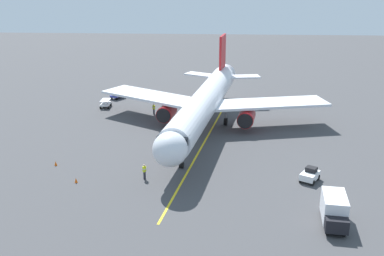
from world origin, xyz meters
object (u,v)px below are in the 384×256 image
at_px(tug_starboard_side, 310,175).
at_px(baggage_cart_rear_apron, 106,103).
at_px(safety_cone_wing_port, 323,202).
at_px(ground_crew_wing_walker, 154,109).
at_px(safety_cone_nose_right, 56,163).
at_px(baggage_cart_near_nose, 118,95).
at_px(box_truck_portside, 334,210).
at_px(ground_crew_marshaller, 144,171).
at_px(airplane, 205,103).
at_px(safety_cone_nose_left, 76,180).

height_order(tug_starboard_side, baggage_cart_rear_apron, tug_starboard_side).
bearing_deg(baggage_cart_rear_apron, safety_cone_wing_port, 132.48).
xyz_separation_m(ground_crew_wing_walker, safety_cone_nose_right, (8.41, 20.79, -0.61)).
distance_m(baggage_cart_near_nose, baggage_cart_rear_apron, 5.73).
xyz_separation_m(baggage_cart_rear_apron, safety_cone_nose_right, (-0.24, 24.39, -0.38)).
relative_size(box_truck_portside, baggage_cart_rear_apron, 1.82).
bearing_deg(baggage_cart_rear_apron, safety_cone_nose_right, 90.56).
distance_m(box_truck_portside, safety_cone_nose_right, 31.08).
bearing_deg(ground_crew_marshaller, ground_crew_wing_walker, -84.11).
height_order(ground_crew_marshaller, tug_starboard_side, ground_crew_marshaller).
height_order(airplane, ground_crew_wing_walker, airplane).
bearing_deg(tug_starboard_side, airplane, -53.70).
bearing_deg(box_truck_portside, ground_crew_marshaller, -24.27).
bearing_deg(safety_cone_nose_right, ground_crew_marshaller, 164.87).
relative_size(tug_starboard_side, safety_cone_nose_right, 4.99).
distance_m(tug_starboard_side, safety_cone_wing_port, 5.21).
xyz_separation_m(ground_crew_marshaller, baggage_cart_rear_apron, (11.10, -27.33, -0.23)).
xyz_separation_m(tug_starboard_side, safety_cone_nose_right, (28.56, -2.25, -0.43)).
distance_m(tug_starboard_side, safety_cone_nose_right, 28.65).
relative_size(tug_starboard_side, safety_cone_nose_left, 4.99).
height_order(ground_crew_wing_walker, safety_cone_nose_right, ground_crew_wing_walker).
xyz_separation_m(baggage_cart_near_nose, tug_starboard_side, (-28.03, 32.32, 0.05)).
distance_m(airplane, safety_cone_nose_right, 22.04).
height_order(ground_crew_wing_walker, baggage_cart_rear_apron, ground_crew_wing_walker).
height_order(tug_starboard_side, safety_cone_nose_left, tug_starboard_side).
distance_m(baggage_cart_rear_apron, safety_cone_nose_left, 28.95).
bearing_deg(baggage_cart_rear_apron, tug_starboard_side, 137.22).
height_order(baggage_cart_near_nose, box_truck_portside, box_truck_portside).
distance_m(airplane, baggage_cart_rear_apron, 20.23).
height_order(ground_crew_marshaller, safety_cone_nose_right, ground_crew_marshaller).
bearing_deg(safety_cone_wing_port, tug_starboard_side, -86.13).
distance_m(ground_crew_marshaller, ground_crew_wing_walker, 23.86).
bearing_deg(airplane, baggage_cart_near_nose, -45.02).
height_order(box_truck_portside, safety_cone_wing_port, box_truck_portside).
bearing_deg(safety_cone_wing_port, box_truck_portside, 91.41).
relative_size(ground_crew_wing_walker, safety_cone_wing_port, 3.11).
bearing_deg(safety_cone_nose_left, tug_starboard_side, -175.32).
bearing_deg(safety_cone_nose_left, ground_crew_wing_walker, -100.55).
relative_size(ground_crew_wing_walker, tug_starboard_side, 0.62).
relative_size(ground_crew_marshaller, tug_starboard_side, 0.62).
bearing_deg(safety_cone_wing_port, baggage_cart_near_nose, -52.88).
bearing_deg(safety_cone_nose_right, safety_cone_wing_port, 165.58).
relative_size(safety_cone_nose_left, safety_cone_wing_port, 1.00).
bearing_deg(baggage_cart_rear_apron, safety_cone_nose_left, 97.91).
xyz_separation_m(baggage_cart_near_nose, safety_cone_nose_right, (0.53, 30.07, -0.38)).
bearing_deg(airplane, safety_cone_nose_right, 39.70).
height_order(safety_cone_nose_right, safety_cone_wing_port, same).
xyz_separation_m(baggage_cart_rear_apron, safety_cone_nose_left, (-3.98, 28.68, -0.38)).
bearing_deg(airplane, tug_starboard_side, 126.30).
height_order(ground_crew_marshaller, safety_cone_nose_left, ground_crew_marshaller).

